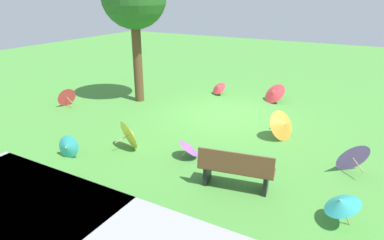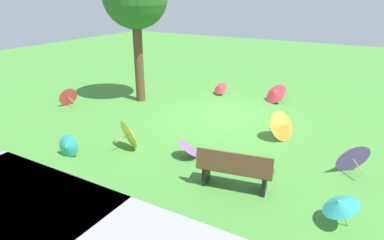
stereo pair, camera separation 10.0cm
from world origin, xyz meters
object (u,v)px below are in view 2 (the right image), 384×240
object	(u,v)px
parasol_teal_0	(67,146)
parasol_red_1	(67,96)
parasol_teal_1	(340,204)
parasol_red_4	(275,93)
park_bench	(234,169)
parasol_yellow_1	(131,134)
parasol_purple_1	(189,147)
parasol_orange_0	(284,125)
parasol_purple_0	(351,156)
parasol_red_3	(220,88)

from	to	relation	value
parasol_teal_0	parasol_red_1	size ratio (longest dim) A/B	0.83
parasol_teal_1	parasol_red_4	bearing A→B (deg)	-64.47
park_bench	parasol_yellow_1	bearing A→B (deg)	-8.65
parasol_purple_1	parasol_orange_0	xyz separation A→B (m)	(-1.76, -2.32, 0.14)
park_bench	parasol_purple_0	size ratio (longest dim) A/B	1.81
park_bench	parasol_orange_0	bearing A→B (deg)	-93.49
park_bench	parasol_red_3	distance (m)	7.08
parasol_yellow_1	parasol_purple_1	bearing A→B (deg)	-169.91
parasol_purple_0	parasol_red_3	distance (m)	6.86
parasol_teal_0	parasol_red_1	xyz separation A→B (m)	(3.38, -2.94, 0.05)
park_bench	parasol_teal_1	size ratio (longest dim) A/B	1.94
parasol_purple_0	parasol_red_4	world-z (taller)	parasol_purple_0
parasol_teal_1	parasol_red_3	bearing A→B (deg)	-49.96
parasol_purple_1	parasol_yellow_1	distance (m)	1.68
park_bench	parasol_purple_1	xyz separation A→B (m)	(1.57, -0.78, -0.17)
parasol_purple_0	parasol_yellow_1	world-z (taller)	parasol_yellow_1
parasol_purple_1	parasol_purple_0	bearing A→B (deg)	-161.55
parasol_purple_0	parasol_red_3	xyz separation A→B (m)	(5.38, -4.26, -0.11)
parasol_purple_1	parasol_red_4	size ratio (longest dim) A/B	0.74
park_bench	parasol_red_3	size ratio (longest dim) A/B	2.21
parasol_red_1	parasol_yellow_1	bearing A→B (deg)	159.00
parasol_purple_0	parasol_red_1	xyz separation A→B (m)	(9.70, -0.20, -0.06)
parasol_purple_1	parasol_red_4	world-z (taller)	parasol_red_4
parasol_teal_1	parasol_teal_0	bearing A→B (deg)	5.03
park_bench	parasol_red_3	bearing A→B (deg)	-62.06
parasol_red_3	parasol_purple_0	bearing A→B (deg)	141.62
parasol_purple_0	parasol_purple_1	distance (m)	3.83
parasol_red_1	park_bench	bearing A→B (deg)	164.02
parasol_purple_0	parasol_teal_0	size ratio (longest dim) A/B	1.46
parasol_red_1	parasol_purple_1	bearing A→B (deg)	166.96
parasol_yellow_1	parasol_red_1	distance (m)	4.74
parasol_yellow_1	parasol_teal_0	bearing A→B (deg)	49.80
parasol_purple_1	parasol_teal_1	xyz separation A→B (m)	(-3.67, 0.97, 0.15)
parasol_purple_1	park_bench	bearing A→B (deg)	153.50
parasol_orange_0	parasol_teal_1	distance (m)	3.80
parasol_yellow_1	parasol_red_4	distance (m)	6.31
park_bench	parasol_teal_0	xyz separation A→B (m)	(4.26, 0.75, -0.17)
parasol_purple_1	parasol_teal_1	bearing A→B (deg)	165.14
parasol_yellow_1	park_bench	bearing A→B (deg)	171.35
parasol_teal_0	parasol_red_3	xyz separation A→B (m)	(-0.94, -7.00, 0.01)
parasol_purple_1	parasol_orange_0	bearing A→B (deg)	-127.15
parasol_purple_0	park_bench	bearing A→B (deg)	44.01
parasol_purple_0	parasol_purple_1	xyz separation A→B (m)	(3.63, 1.21, -0.12)
parasol_purple_1	parasol_red_1	bearing A→B (deg)	-13.04
parasol_red_3	parasol_red_4	xyz separation A→B (m)	(-2.26, -0.17, 0.06)
parasol_purple_0	parasol_orange_0	distance (m)	2.18
parasol_red_1	parasol_red_4	xyz separation A→B (m)	(-6.58, -4.23, 0.02)
park_bench	parasol_red_4	size ratio (longest dim) A/B	1.51
parasol_purple_1	parasol_red_4	bearing A→B (deg)	-95.15
parasol_yellow_1	parasol_red_3	world-z (taller)	parasol_yellow_1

